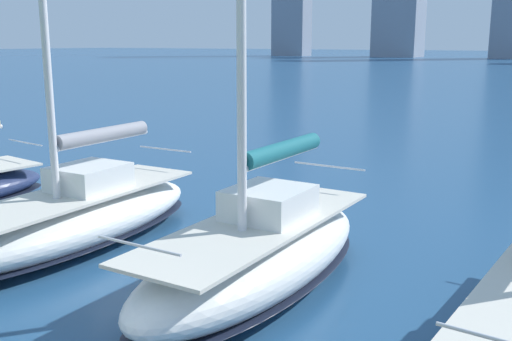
# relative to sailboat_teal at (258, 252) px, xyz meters

# --- Properties ---
(sailboat_teal) EXTENTS (2.27, 6.70, 9.90)m
(sailboat_teal) POSITION_rel_sailboat_teal_xyz_m (0.00, 0.00, 0.00)
(sailboat_teal) COLOR white
(sailboat_teal) RESTS_ON ground
(sailboat_grey) EXTENTS (2.37, 7.04, 11.99)m
(sailboat_grey) POSITION_rel_sailboat_teal_xyz_m (4.70, -0.09, -0.02)
(sailboat_grey) COLOR white
(sailboat_grey) RESTS_ON ground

